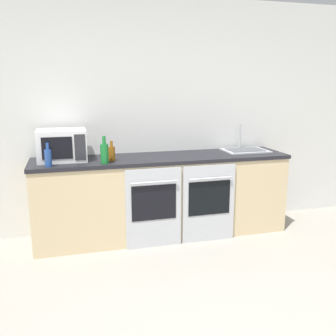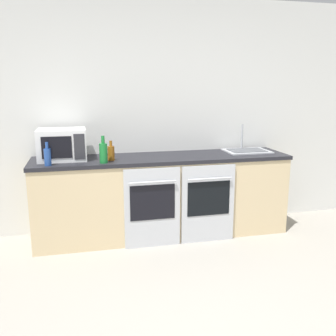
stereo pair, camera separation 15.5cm
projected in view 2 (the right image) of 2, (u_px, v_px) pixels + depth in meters
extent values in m
cube|color=silver|center=(156.00, 116.00, 4.29)|extent=(10.00, 0.06, 2.60)
cube|color=#D1B789|center=(163.00, 197.00, 4.17)|extent=(2.75, 0.60, 0.85)
cube|color=black|center=(162.00, 158.00, 4.07)|extent=(2.77, 0.63, 0.04)
cube|color=#B7BABF|center=(152.00, 208.00, 3.83)|extent=(0.58, 0.03, 0.84)
cube|color=black|center=(153.00, 202.00, 3.80)|extent=(0.46, 0.01, 0.37)
cylinder|color=#B7BABF|center=(153.00, 182.00, 3.73)|extent=(0.47, 0.02, 0.02)
cube|color=#B7BABF|center=(208.00, 204.00, 3.96)|extent=(0.58, 0.03, 0.84)
cube|color=black|center=(209.00, 198.00, 3.93)|extent=(0.46, 0.01, 0.37)
cylinder|color=#B7BABF|center=(210.00, 179.00, 3.86)|extent=(0.47, 0.02, 0.02)
cube|color=silver|center=(62.00, 144.00, 3.85)|extent=(0.48, 0.37, 0.32)
cube|color=black|center=(57.00, 147.00, 3.66)|extent=(0.29, 0.01, 0.22)
cube|color=#2D2D33|center=(79.00, 147.00, 3.71)|extent=(0.11, 0.01, 0.26)
cylinder|color=#8C5114|center=(111.00, 153.00, 3.84)|extent=(0.07, 0.07, 0.15)
cylinder|color=#8C5114|center=(111.00, 143.00, 3.81)|extent=(0.03, 0.03, 0.06)
cylinder|color=#19722D|center=(103.00, 153.00, 3.70)|extent=(0.08, 0.08, 0.20)
cylinder|color=#19722D|center=(103.00, 140.00, 3.67)|extent=(0.03, 0.03, 0.08)
cylinder|color=#234793|center=(48.00, 157.00, 3.58)|extent=(0.07, 0.07, 0.16)
cylinder|color=#234793|center=(47.00, 145.00, 3.56)|extent=(0.03, 0.03, 0.06)
cube|color=#A8AAAF|center=(247.00, 151.00, 4.34)|extent=(0.50, 0.38, 0.01)
cube|color=#4C4F54|center=(247.00, 150.00, 4.34)|extent=(0.40, 0.27, 0.01)
cylinder|color=#A8AAAF|center=(242.00, 136.00, 4.45)|extent=(0.02, 0.02, 0.29)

